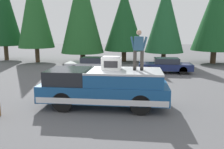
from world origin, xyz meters
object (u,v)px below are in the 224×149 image
(person_on_truck_bed, at_px, (139,49))
(pickup_truck, at_px, (104,87))
(compressor_unit, at_px, (112,63))
(parked_car_silver, at_px, (92,64))
(parked_car_navy, at_px, (165,65))

(person_on_truck_bed, bearing_deg, pickup_truck, 94.93)
(compressor_unit, bearing_deg, parked_car_silver, 16.81)
(person_on_truck_bed, distance_m, parked_car_silver, 9.32)
(pickup_truck, relative_size, person_on_truck_bed, 3.28)
(compressor_unit, xyz_separation_m, person_on_truck_bed, (-0.04, -1.16, 0.62))
(person_on_truck_bed, bearing_deg, parked_car_silver, 23.72)
(person_on_truck_bed, bearing_deg, parked_car_navy, -14.04)
(pickup_truck, relative_size, parked_car_silver, 1.35)
(pickup_truck, bearing_deg, compressor_unit, -61.51)
(parked_car_navy, xyz_separation_m, parked_car_silver, (-0.19, 5.80, 0.00))
(pickup_truck, distance_m, compressor_unit, 1.11)
(pickup_truck, relative_size, compressor_unit, 6.60)
(parked_car_navy, distance_m, parked_car_silver, 5.80)
(pickup_truck, xyz_separation_m, person_on_truck_bed, (0.13, -1.47, 1.68))
(pickup_truck, relative_size, parked_car_navy, 1.35)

